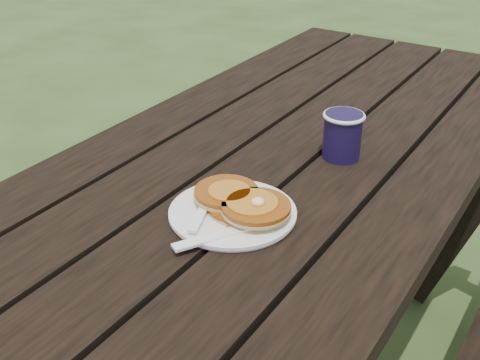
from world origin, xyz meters
The scene contains 6 objects.
picnic_table centered at (0.00, 0.00, 0.37)m, with size 1.36×1.80×0.75m.
plate centered at (0.06, -0.26, 0.76)m, with size 0.21×0.21×0.01m, color white.
pancake_stack centered at (0.07, -0.24, 0.77)m, with size 0.18×0.13×0.04m.
knife centered at (0.09, -0.32, 0.76)m, with size 0.02×0.18×0.01m, color white.
fork centered at (0.02, -0.30, 0.77)m, with size 0.03×0.16×0.01m, color white, non-canonical shape.
coffee_cup centered at (0.12, 0.04, 0.80)m, with size 0.08×0.08×0.09m.
Camera 1 is at (0.53, -0.97, 1.30)m, focal length 45.00 mm.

